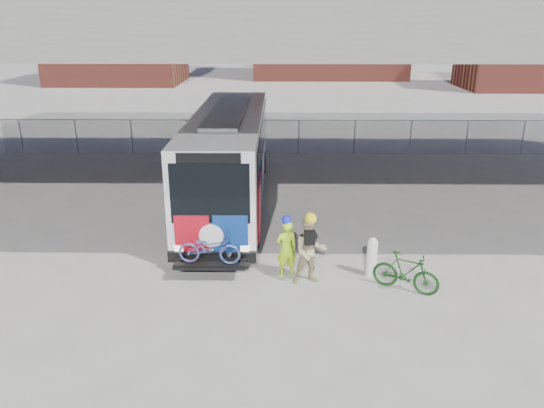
{
  "coord_description": "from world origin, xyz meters",
  "views": [
    {
      "loc": [
        -0.1,
        -16.03,
        6.97
      ],
      "look_at": [
        -0.28,
        -0.81,
        1.6
      ],
      "focal_mm": 35.0,
      "sensor_mm": 36.0,
      "label": 1
    }
  ],
  "objects_px": {
    "bollard": "(372,255)",
    "cyclist_hivis": "(286,247)",
    "cyclist_tan": "(310,250)",
    "bike_parked": "(406,272)",
    "bus": "(229,151)"
  },
  "relations": [
    {
      "from": "bus",
      "to": "bollard",
      "type": "relative_size",
      "value": 11.13
    },
    {
      "from": "cyclist_tan",
      "to": "bike_parked",
      "type": "relative_size",
      "value": 1.15
    },
    {
      "from": "bollard",
      "to": "cyclist_hivis",
      "type": "bearing_deg",
      "value": 180.0
    },
    {
      "from": "bollard",
      "to": "cyclist_hivis",
      "type": "xyz_separation_m",
      "value": [
        -2.42,
        0.0,
        0.26
      ]
    },
    {
      "from": "bollard",
      "to": "bike_parked",
      "type": "xyz_separation_m",
      "value": [
        0.76,
        -0.89,
        -0.08
      ]
    },
    {
      "from": "bus",
      "to": "cyclist_hivis",
      "type": "bearing_deg",
      "value": -71.28
    },
    {
      "from": "bollard",
      "to": "bike_parked",
      "type": "relative_size",
      "value": 0.64
    },
    {
      "from": "cyclist_hivis",
      "to": "cyclist_tan",
      "type": "height_order",
      "value": "cyclist_tan"
    },
    {
      "from": "bus",
      "to": "bike_parked",
      "type": "height_order",
      "value": "bus"
    },
    {
      "from": "bollard",
      "to": "cyclist_tan",
      "type": "xyz_separation_m",
      "value": [
        -1.78,
        -0.45,
        0.36
      ]
    },
    {
      "from": "bike_parked",
      "to": "bollard",
      "type": "bearing_deg",
      "value": 68.74
    },
    {
      "from": "bollard",
      "to": "bus",
      "type": "bearing_deg",
      "value": 125.8
    },
    {
      "from": "bus",
      "to": "cyclist_hivis",
      "type": "relative_size",
      "value": 7.08
    },
    {
      "from": "bollard",
      "to": "cyclist_hivis",
      "type": "relative_size",
      "value": 0.64
    },
    {
      "from": "cyclist_tan",
      "to": "bollard",
      "type": "bearing_deg",
      "value": 3.74
    }
  ]
}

